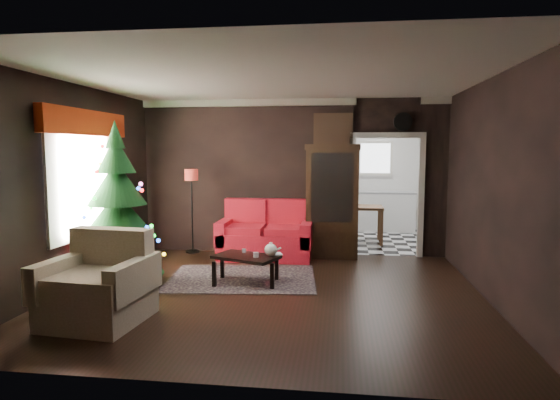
# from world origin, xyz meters

# --- Properties ---
(floor) EXTENTS (5.50, 5.50, 0.00)m
(floor) POSITION_xyz_m (0.00, 0.00, 0.00)
(floor) COLOR black
(floor) RESTS_ON ground
(ceiling) EXTENTS (5.50, 5.50, 0.00)m
(ceiling) POSITION_xyz_m (0.00, 0.00, 2.80)
(ceiling) COLOR white
(ceiling) RESTS_ON ground
(wall_back) EXTENTS (5.50, 0.00, 5.50)m
(wall_back) POSITION_xyz_m (0.00, 2.50, 1.40)
(wall_back) COLOR black
(wall_back) RESTS_ON ground
(wall_front) EXTENTS (5.50, 0.00, 5.50)m
(wall_front) POSITION_xyz_m (0.00, -2.50, 1.40)
(wall_front) COLOR black
(wall_front) RESTS_ON ground
(wall_left) EXTENTS (0.00, 5.50, 5.50)m
(wall_left) POSITION_xyz_m (-2.75, 0.00, 1.40)
(wall_left) COLOR black
(wall_left) RESTS_ON ground
(wall_right) EXTENTS (0.00, 5.50, 5.50)m
(wall_right) POSITION_xyz_m (2.75, 0.00, 1.40)
(wall_right) COLOR black
(wall_right) RESTS_ON ground
(doorway) EXTENTS (1.10, 0.10, 2.10)m
(doorway) POSITION_xyz_m (1.70, 2.50, 1.05)
(doorway) COLOR beige
(doorway) RESTS_ON ground
(left_window) EXTENTS (0.05, 1.60, 1.40)m
(left_window) POSITION_xyz_m (-2.71, 0.20, 1.45)
(left_window) COLOR white
(left_window) RESTS_ON wall_left
(valance) EXTENTS (0.12, 2.10, 0.35)m
(valance) POSITION_xyz_m (-2.63, 0.20, 2.27)
(valance) COLOR maroon
(valance) RESTS_ON wall_left
(kitchen_floor) EXTENTS (3.00, 3.00, 0.00)m
(kitchen_floor) POSITION_xyz_m (1.70, 4.00, 0.00)
(kitchen_floor) COLOR silver
(kitchen_floor) RESTS_ON ground
(kitchen_window) EXTENTS (0.70, 0.06, 0.70)m
(kitchen_window) POSITION_xyz_m (1.70, 5.45, 1.70)
(kitchen_window) COLOR white
(kitchen_window) RESTS_ON ground
(rug) EXTENTS (2.27, 1.75, 0.01)m
(rug) POSITION_xyz_m (-0.53, 0.65, 0.01)
(rug) COLOR #4D3246
(rug) RESTS_ON ground
(loveseat) EXTENTS (1.70, 0.90, 1.00)m
(loveseat) POSITION_xyz_m (-0.40, 2.05, 0.50)
(loveseat) COLOR maroon
(loveseat) RESTS_ON ground
(curio_cabinet) EXTENTS (0.90, 0.45, 1.90)m
(curio_cabinet) POSITION_xyz_m (0.75, 2.27, 0.95)
(curio_cabinet) COLOR black
(curio_cabinet) RESTS_ON ground
(floor_lamp) EXTENTS (0.32, 0.32, 1.46)m
(floor_lamp) POSITION_xyz_m (-1.68, 1.87, 0.83)
(floor_lamp) COLOR black
(floor_lamp) RESTS_ON ground
(christmas_tree) EXTENTS (1.37, 1.37, 2.34)m
(christmas_tree) POSITION_xyz_m (-2.19, 0.15, 1.05)
(christmas_tree) COLOR black
(christmas_tree) RESTS_ON ground
(armchair) EXTENTS (1.11, 1.11, 1.04)m
(armchair) POSITION_xyz_m (-1.74, -1.28, 0.46)
(armchair) COLOR tan
(armchair) RESTS_ON ground
(coffee_table) EXTENTS (1.01, 0.81, 0.40)m
(coffee_table) POSITION_xyz_m (-0.42, 0.40, 0.21)
(coffee_table) COLOR black
(coffee_table) RESTS_ON rug
(teapot) EXTENTS (0.25, 0.25, 0.19)m
(teapot) POSITION_xyz_m (-0.07, 0.40, 0.50)
(teapot) COLOR white
(teapot) RESTS_ON coffee_table
(cup_a) EXTENTS (0.07, 0.07, 0.05)m
(cup_a) POSITION_xyz_m (-0.49, 0.59, 0.43)
(cup_a) COLOR white
(cup_a) RESTS_ON coffee_table
(cup_b) EXTENTS (0.09, 0.09, 0.07)m
(cup_b) POSITION_xyz_m (-0.26, 0.31, 0.44)
(cup_b) COLOR silver
(cup_b) RESTS_ON coffee_table
(book) EXTENTS (0.14, 0.06, 0.19)m
(book) POSITION_xyz_m (-0.07, 0.49, 0.51)
(book) COLOR tan
(book) RESTS_ON coffee_table
(wall_clock) EXTENTS (0.32, 0.32, 0.06)m
(wall_clock) POSITION_xyz_m (1.95, 2.45, 2.38)
(wall_clock) COLOR white
(wall_clock) RESTS_ON wall_back
(painting) EXTENTS (0.62, 0.05, 0.52)m
(painting) POSITION_xyz_m (0.75, 2.46, 2.25)
(painting) COLOR #AB764D
(painting) RESTS_ON wall_back
(kitchen_counter) EXTENTS (1.80, 0.60, 0.90)m
(kitchen_counter) POSITION_xyz_m (1.70, 5.20, 0.45)
(kitchen_counter) COLOR white
(kitchen_counter) RESTS_ON ground
(kitchen_table) EXTENTS (0.70, 0.70, 0.75)m
(kitchen_table) POSITION_xyz_m (1.40, 3.70, 0.38)
(kitchen_table) COLOR #523621
(kitchen_table) RESTS_ON ground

